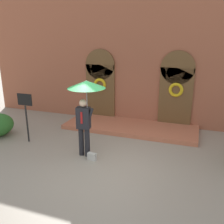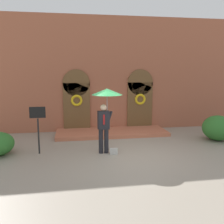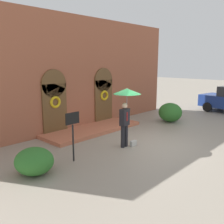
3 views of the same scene
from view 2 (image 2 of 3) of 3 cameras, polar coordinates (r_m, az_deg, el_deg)
The scene contains 6 objects.
ground_plane at distance 9.05m, azimuth 3.10°, elevation -9.85°, with size 80.00×80.00×0.00m, color gray.
building_facade at distance 12.63m, azimuth -0.89°, elevation 8.05°, with size 14.00×2.30×5.60m.
person_with_umbrella at distance 8.87m, azimuth -1.35°, elevation 2.49°, with size 1.10×1.10×2.36m.
handbag at distance 9.11m, azimuth 0.40°, elevation -8.96°, with size 0.28×0.12×0.22m, color #B7B7B2.
sign_post at distance 9.30m, azimuth -16.58°, elevation -2.26°, with size 0.56×0.06×1.72m.
shrub_right at distance 11.73m, azimuth 23.04°, elevation -3.36°, with size 1.31×1.33×1.08m, color #2D6B28.
Camera 2 is at (-1.86, -8.33, 2.99)m, focal length 40.00 mm.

